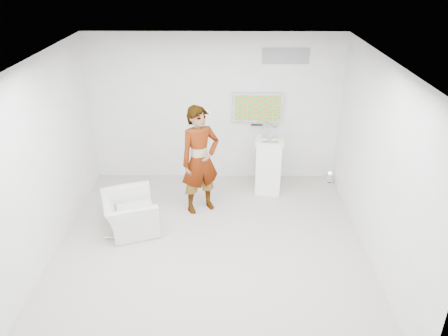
# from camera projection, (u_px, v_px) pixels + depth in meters

# --- Properties ---
(room) EXTENTS (5.01, 5.01, 3.00)m
(room) POSITION_uv_depth(u_px,v_px,m) (210.00, 163.00, 6.47)
(room) COLOR #AAA69C
(room) RESTS_ON ground
(tv) EXTENTS (1.00, 0.08, 0.60)m
(tv) POSITION_uv_depth(u_px,v_px,m) (258.00, 107.00, 8.63)
(tv) COLOR #BAB9BE
(tv) RESTS_ON room
(logo_decal) EXTENTS (0.90, 0.02, 0.30)m
(logo_decal) POSITION_uv_depth(u_px,v_px,m) (286.00, 56.00, 8.21)
(logo_decal) COLOR gray
(logo_decal) RESTS_ON room
(person) EXTENTS (0.87, 0.77, 2.00)m
(person) POSITION_uv_depth(u_px,v_px,m) (200.00, 160.00, 7.73)
(person) COLOR silver
(person) RESTS_ON room
(armchair) EXTENTS (1.13, 1.21, 0.64)m
(armchair) POSITION_uv_depth(u_px,v_px,m) (130.00, 213.00, 7.44)
(armchair) COLOR silver
(armchair) RESTS_ON room
(pedestal) EXTENTS (0.58, 0.58, 1.10)m
(pedestal) POSITION_uv_depth(u_px,v_px,m) (268.00, 166.00, 8.56)
(pedestal) COLOR white
(pedestal) RESTS_ON room
(floor_uplight) EXTENTS (0.17, 0.17, 0.27)m
(floor_uplight) POSITION_uv_depth(u_px,v_px,m) (329.00, 178.00, 8.98)
(floor_uplight) COLOR white
(floor_uplight) RESTS_ON room
(vitrine) EXTENTS (0.33, 0.33, 0.31)m
(vitrine) POSITION_uv_depth(u_px,v_px,m) (270.00, 133.00, 8.24)
(vitrine) COLOR white
(vitrine) RESTS_ON pedestal
(console) EXTENTS (0.06, 0.15, 0.20)m
(console) POSITION_uv_depth(u_px,v_px,m) (270.00, 135.00, 8.27)
(console) COLOR white
(console) RESTS_ON pedestal
(wii_remote) EXTENTS (0.11, 0.14, 0.04)m
(wii_remote) POSITION_uv_depth(u_px,v_px,m) (208.00, 113.00, 7.60)
(wii_remote) COLOR white
(wii_remote) RESTS_ON person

